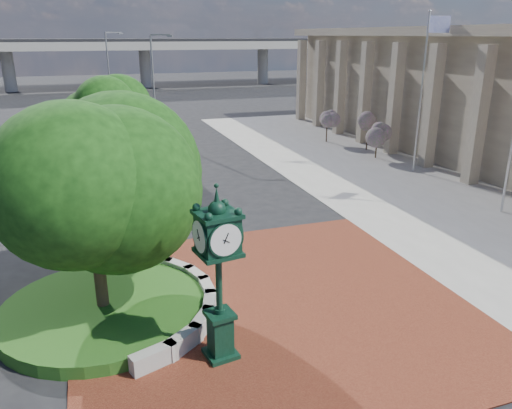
% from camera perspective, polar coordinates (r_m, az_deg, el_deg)
% --- Properties ---
extents(ground, '(200.00, 200.00, 0.00)m').
position_cam_1_polar(ground, '(16.91, 0.43, -9.72)').
color(ground, black).
rests_on(ground, ground).
extents(plaza, '(12.00, 12.00, 0.04)m').
position_cam_1_polar(plaza, '(16.08, 1.63, -11.27)').
color(plaza, maroon).
rests_on(plaza, ground).
extents(sidewalk, '(20.00, 50.00, 0.04)m').
position_cam_1_polar(sidewalk, '(32.85, 21.53, 3.30)').
color(sidewalk, '#9E9B93').
rests_on(sidewalk, ground).
extents(planter_wall, '(2.96, 6.77, 0.54)m').
position_cam_1_polar(planter_wall, '(16.20, -8.80, -10.25)').
color(planter_wall, '#9E9B93').
rests_on(planter_wall, ground).
extents(grass_bed, '(6.10, 6.10, 0.40)m').
position_cam_1_polar(grass_bed, '(16.08, -17.00, -11.44)').
color(grass_bed, '#214B15').
rests_on(grass_bed, ground).
extents(overpass, '(90.00, 12.00, 7.50)m').
position_cam_1_polar(overpass, '(84.16, -16.39, 17.07)').
color(overpass, '#9E9B93').
rests_on(overpass, ground).
extents(tree_planter, '(5.20, 5.20, 6.33)m').
position_cam_1_polar(tree_planter, '(14.68, -18.29, 0.57)').
color(tree_planter, '#38281C').
rests_on(tree_planter, ground).
extents(tree_street, '(4.40, 4.40, 5.45)m').
position_cam_1_polar(tree_street, '(32.39, -17.25, 9.40)').
color(tree_street, '#38281C').
rests_on(tree_street, ground).
extents(post_clock, '(1.11, 1.11, 4.71)m').
position_cam_1_polar(post_clock, '(12.52, -4.30, -7.26)').
color(post_clock, black).
rests_on(post_clock, ground).
extents(parked_car, '(2.27, 5.06, 1.69)m').
position_cam_1_polar(parked_car, '(49.59, -12.36, 10.02)').
color(parked_car, '#5A180C').
rests_on(parked_car, ground).
extents(flagpole_b, '(1.47, 0.27, 9.43)m').
position_cam_1_polar(flagpole_b, '(31.83, 18.37, 12.05)').
color(flagpole_b, silver).
rests_on(flagpole_b, ground).
extents(street_lamp_near, '(1.73, 0.83, 8.13)m').
position_cam_1_polar(street_lamp_near, '(41.87, -11.41, 13.94)').
color(street_lamp_near, slate).
rests_on(street_lamp_near, ground).
extents(street_lamp_far, '(1.84, 0.66, 8.35)m').
position_cam_1_polar(street_lamp_far, '(54.98, -16.31, 14.80)').
color(street_lamp_far, slate).
rests_on(street_lamp_far, ground).
extents(shrub_near, '(1.20, 1.20, 2.20)m').
position_cam_1_polar(shrub_near, '(35.21, 13.68, 7.69)').
color(shrub_near, '#38281C').
rests_on(shrub_near, ground).
extents(shrub_mid, '(1.20, 1.20, 2.20)m').
position_cam_1_polar(shrub_mid, '(37.65, 12.66, 8.46)').
color(shrub_mid, '#38281C').
rests_on(shrub_mid, ground).
extents(shrub_far, '(1.20, 1.20, 2.20)m').
position_cam_1_polar(shrub_far, '(39.98, 8.13, 9.31)').
color(shrub_far, '#38281C').
rests_on(shrub_far, ground).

